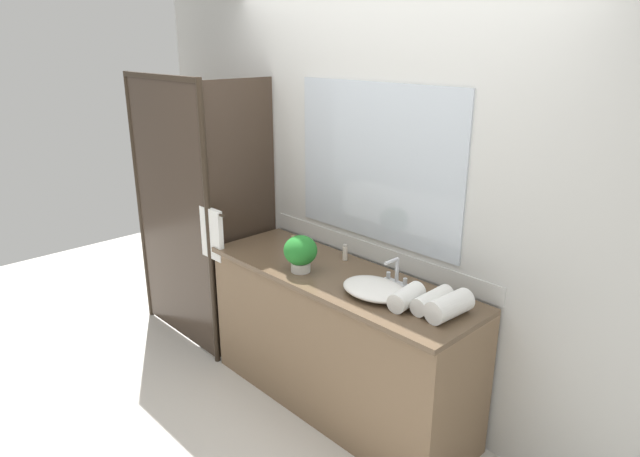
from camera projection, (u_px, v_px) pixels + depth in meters
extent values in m
plane|color=silver|center=(336.00, 403.00, 3.57)|extent=(8.00, 8.00, 0.00)
cube|color=silver|center=(378.00, 198.00, 3.38)|extent=(4.40, 0.05, 2.60)
cube|color=silver|center=(373.00, 252.00, 3.47)|extent=(1.80, 0.01, 0.11)
cube|color=silver|center=(376.00, 164.00, 3.29)|extent=(1.24, 0.01, 0.94)
cube|color=brown|center=(338.00, 343.00, 3.44)|extent=(1.80, 0.56, 0.87)
cube|color=brown|center=(337.00, 277.00, 3.29)|extent=(1.80, 0.58, 0.03)
cylinder|color=#2D2319|center=(140.00, 201.00, 4.41)|extent=(0.04, 0.04, 2.00)
cylinder|color=#2D2319|center=(209.00, 231.00, 3.73)|extent=(0.04, 0.04, 2.00)
cube|color=#2D2319|center=(159.00, 77.00, 3.75)|extent=(1.00, 0.04, 0.04)
cube|color=#382B21|center=(171.00, 215.00, 4.07)|extent=(0.96, 0.01, 1.96)
cube|color=#382B21|center=(243.00, 222.00, 3.91)|extent=(0.01, 0.57, 1.96)
cylinder|color=#2D2319|center=(211.00, 211.00, 3.67)|extent=(0.32, 0.02, 0.02)
cube|color=white|center=(212.00, 234.00, 3.72)|extent=(0.22, 0.04, 0.35)
ellipsoid|color=white|center=(374.00, 289.00, 3.01)|extent=(0.38, 0.29, 0.07)
cube|color=silver|center=(396.00, 283.00, 3.14)|extent=(0.17, 0.04, 0.02)
cylinder|color=silver|center=(397.00, 270.00, 3.12)|extent=(0.02, 0.02, 0.14)
cylinder|color=silver|center=(392.00, 261.00, 3.06)|extent=(0.02, 0.10, 0.02)
cylinder|color=silver|center=(388.00, 275.00, 3.17)|extent=(0.02, 0.02, 0.04)
cylinder|color=silver|center=(405.00, 282.00, 3.09)|extent=(0.02, 0.02, 0.04)
cylinder|color=beige|center=(301.00, 267.00, 3.32)|extent=(0.12, 0.12, 0.06)
ellipsoid|color=#227428|center=(300.00, 250.00, 3.28)|extent=(0.20, 0.20, 0.18)
cylinder|color=silver|center=(293.00, 243.00, 3.67)|extent=(0.03, 0.03, 0.08)
cylinder|color=#9E895B|center=(293.00, 237.00, 3.66)|extent=(0.03, 0.03, 0.01)
cylinder|color=silver|center=(345.00, 253.00, 3.49)|extent=(0.03, 0.03, 0.09)
cylinder|color=#B7B2A8|center=(345.00, 246.00, 3.47)|extent=(0.02, 0.02, 0.01)
cylinder|color=white|center=(449.00, 306.00, 2.76)|extent=(0.14, 0.27, 0.12)
cylinder|color=white|center=(432.00, 300.00, 2.84)|extent=(0.10, 0.26, 0.10)
cylinder|color=white|center=(407.00, 297.00, 2.87)|extent=(0.13, 0.23, 0.10)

